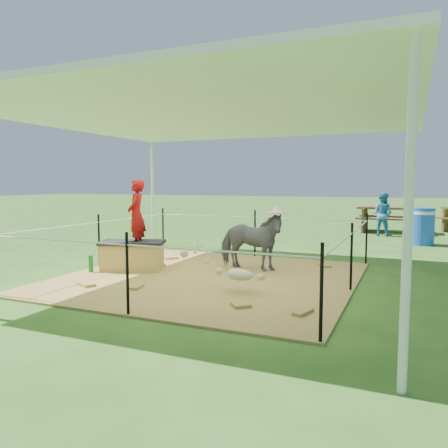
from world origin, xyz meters
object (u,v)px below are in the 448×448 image
at_px(trash_barrel, 422,226).
at_px(distant_person, 382,214).
at_px(pony, 250,241).
at_px(straw_bale, 133,257).
at_px(green_bottle, 91,264).
at_px(picnic_table_near, 389,220).
at_px(woman, 136,209).
at_px(foal, 239,272).

relative_size(trash_barrel, distant_person, 0.73).
bearing_deg(distant_person, pony, 93.38).
xyz_separation_m(straw_bale, green_bottle, (-0.55, -0.45, -0.09)).
distance_m(trash_barrel, picnic_table_near, 2.89).
bearing_deg(distant_person, trash_barrel, 140.27).
relative_size(woman, pony, 1.02).
distance_m(pony, picnic_table_near, 7.94).
height_order(straw_bale, trash_barrel, trash_barrel).
relative_size(woman, picnic_table_near, 0.64).
height_order(woman, distant_person, woman).
xyz_separation_m(straw_bale, woman, (0.10, 0.00, 0.85)).
distance_m(foal, trash_barrel, 6.93).
bearing_deg(distant_person, woman, 82.46).
relative_size(picnic_table_near, distant_person, 1.51).
xyz_separation_m(trash_barrel, distant_person, (-1.05, 1.69, 0.17)).
relative_size(pony, trash_barrel, 1.29).
bearing_deg(green_bottle, straw_bale, 39.29).
distance_m(foal, picnic_table_near, 9.36).
height_order(straw_bale, distant_person, distant_person).
height_order(foal, picnic_table_near, picnic_table_near).
height_order(straw_bale, foal, foal).
relative_size(trash_barrel, picnic_table_near, 0.48).
bearing_deg(pony, trash_barrel, -30.24).
xyz_separation_m(green_bottle, trash_barrel, (5.33, 6.19, 0.30)).
bearing_deg(foal, straw_bale, 170.17).
bearing_deg(woman, straw_bale, -110.08).
bearing_deg(pony, straw_bale, 111.80).
xyz_separation_m(woman, picnic_table_near, (3.78, 8.49, -0.70)).
height_order(pony, foal, pony).
xyz_separation_m(foal, distant_person, (1.40, 8.18, 0.33)).
xyz_separation_m(green_bottle, distant_person, (4.28, 7.88, 0.47)).
bearing_deg(woman, picnic_table_near, 135.91).
distance_m(woman, trash_barrel, 7.43).
bearing_deg(straw_bale, pony, 22.21).
bearing_deg(green_bottle, foal, -5.78).
bearing_deg(picnic_table_near, straw_bale, -114.32).
relative_size(woman, trash_barrel, 1.31).
bearing_deg(foal, picnic_table_near, 88.29).
relative_size(pony, distant_person, 0.94).
xyz_separation_m(woman, pony, (1.84, 0.79, -0.57)).
distance_m(green_bottle, distant_person, 8.98).
relative_size(pony, foal, 1.20).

